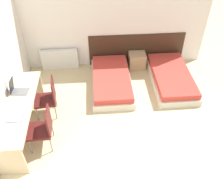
% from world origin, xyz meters
% --- Properties ---
extents(wall_back, '(5.36, 0.05, 2.70)m').
position_xyz_m(wall_back, '(0.00, 4.01, 1.35)').
color(wall_back, white).
rests_on(wall_back, ground_plane).
extents(headboard_panel, '(2.65, 0.03, 0.92)m').
position_xyz_m(headboard_panel, '(0.83, 3.97, 0.46)').
color(headboard_panel, '#382316').
rests_on(headboard_panel, ground_plane).
extents(bed_near_window, '(0.99, 1.91, 0.33)m').
position_xyz_m(bed_near_window, '(0.05, 2.99, 0.16)').
color(bed_near_window, beige).
rests_on(bed_near_window, ground_plane).
extents(bed_near_door, '(0.99, 1.91, 0.33)m').
position_xyz_m(bed_near_door, '(1.60, 2.99, 0.16)').
color(bed_near_door, beige).
rests_on(bed_near_door, ground_plane).
extents(nightstand, '(0.45, 0.38, 0.44)m').
position_xyz_m(nightstand, '(0.83, 3.75, 0.22)').
color(nightstand, tan).
rests_on(nightstand, ground_plane).
extents(radiator, '(1.01, 0.12, 0.58)m').
position_xyz_m(radiator, '(-1.32, 3.89, 0.29)').
color(radiator, silver).
rests_on(radiator, ground_plane).
extents(desk, '(0.57, 2.17, 0.73)m').
position_xyz_m(desk, '(-1.90, 1.68, 0.58)').
color(desk, '#C6B28E').
rests_on(desk, ground_plane).
extents(chair_near_laptop, '(0.50, 0.50, 0.94)m').
position_xyz_m(chair_near_laptop, '(-1.40, 2.11, 0.50)').
color(chair_near_laptop, '#511919').
rests_on(chair_near_laptop, ground_plane).
extents(chair_near_notebook, '(0.47, 0.47, 0.94)m').
position_xyz_m(chair_near_notebook, '(-1.40, 1.25, 0.50)').
color(chair_near_notebook, '#511919').
rests_on(chair_near_notebook, ground_plane).
extents(laptop, '(0.35, 0.25, 0.34)m').
position_xyz_m(laptop, '(-1.98, 2.07, 0.80)').
color(laptop, slate).
rests_on(laptop, desk).
extents(open_notebook, '(0.30, 0.21, 0.02)m').
position_xyz_m(open_notebook, '(-1.88, 1.31, 0.73)').
color(open_notebook, '#1E4793').
rests_on(open_notebook, desk).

